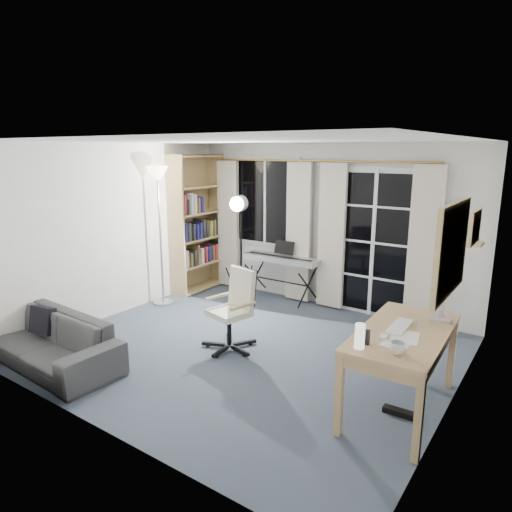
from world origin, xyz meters
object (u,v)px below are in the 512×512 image
(studio_light, at_px, (239,217))
(sofa, at_px, (48,333))
(torchiere_lamp, at_px, (158,194))
(mug, at_px, (397,347))
(bookshelf, at_px, (195,227))
(desk, at_px, (403,341))
(monitor, at_px, (443,291))
(keyboard_piano, at_px, (281,260))
(office_chair, at_px, (236,302))

(studio_light, distance_m, sofa, 2.86)
(torchiere_lamp, distance_m, studio_light, 1.26)
(torchiere_lamp, xyz_separation_m, mug, (4.00, -1.34, -0.85))
(bookshelf, distance_m, desk, 4.38)
(torchiere_lamp, bearing_deg, monitor, -5.39)
(monitor, xyz_separation_m, mug, (-0.10, -0.95, -0.22))
(monitor, bearing_deg, desk, -115.88)
(bookshelf, height_order, sofa, bookshelf)
(desk, bearing_deg, keyboard_piano, 139.54)
(keyboard_piano, distance_m, mug, 3.55)
(studio_light, height_order, office_chair, studio_light)
(mug, bearing_deg, bookshelf, 151.73)
(torchiere_lamp, bearing_deg, mug, -18.48)
(keyboard_piano, xyz_separation_m, studio_light, (-0.29, -0.66, 0.71))
(mug, bearing_deg, sofa, -167.25)
(bookshelf, xyz_separation_m, office_chair, (1.98, -1.47, -0.50))
(torchiere_lamp, xyz_separation_m, sofa, (0.46, -2.14, -1.31))
(torchiere_lamp, relative_size, studio_light, 1.21)
(office_chair, bearing_deg, sofa, -119.54)
(bookshelf, bearing_deg, sofa, -79.89)
(keyboard_piano, bearing_deg, mug, -44.07)
(bookshelf, xyz_separation_m, desk, (4.01, -1.71, -0.40))
(studio_light, xyz_separation_m, office_chair, (0.73, -1.04, -0.82))
(desk, bearing_deg, bookshelf, 154.61)
(studio_light, distance_m, office_chair, 1.51)
(monitor, bearing_deg, sofa, -156.59)
(desk, bearing_deg, mug, -80.99)
(bookshelf, xyz_separation_m, sofa, (0.57, -3.01, -0.70))
(bookshelf, distance_m, monitor, 4.39)
(monitor, bearing_deg, keyboard_piano, 148.47)
(studio_light, bearing_deg, monitor, -24.56)
(office_chair, distance_m, mug, 2.27)
(bookshelf, bearing_deg, desk, -23.67)
(studio_light, relative_size, mug, 13.83)
(bookshelf, relative_size, monitor, 4.08)
(office_chair, height_order, sofa, office_chair)
(desk, height_order, mug, mug)
(torchiere_lamp, height_order, studio_light, torchiere_lamp)
(studio_light, height_order, monitor, studio_light)
(bookshelf, height_order, monitor, bookshelf)
(torchiere_lamp, xyz_separation_m, desk, (3.90, -0.84, -1.01))
(studio_light, relative_size, monitor, 3.14)
(torchiere_lamp, relative_size, monitor, 3.80)
(keyboard_piano, relative_size, sofa, 0.66)
(studio_light, height_order, desk, studio_light)
(torchiere_lamp, xyz_separation_m, keyboard_piano, (1.43, 1.11, -1.00))
(studio_light, xyz_separation_m, mug, (2.86, -1.78, -0.56))
(desk, relative_size, mug, 11.60)
(monitor, bearing_deg, studio_light, 162.00)
(studio_light, relative_size, desk, 1.19)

